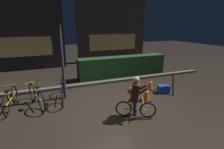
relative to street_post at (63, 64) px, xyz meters
The scene contains 14 objects.
ground_plane 2.29m from the street_post, 39.75° to the right, with size 40.00×40.00×0.00m, color #2D261E.
sidewalk_curb 2.16m from the street_post, 34.73° to the left, with size 12.00×0.24×0.12m, color #56544F.
hedge_row 3.84m from the street_post, 30.37° to the left, with size 4.80×0.70×1.04m, color #214723.
storefront_left 5.72m from the street_post, 110.95° to the left, with size 5.33×0.54×4.15m.
storefront_right 7.42m from the street_post, 54.79° to the left, with size 5.21×0.54×4.79m.
street_post is the anchor object (origin of this frame).
parked_bike_leftmost 1.99m from the street_post, behind, with size 0.46×1.57×0.73m.
parked_bike_left_mid 1.38m from the street_post, 161.48° to the right, with size 0.60×1.62×0.78m.
parked_bike_center_left 0.97m from the street_post, 119.17° to the right, with size 0.46×1.72×0.79m.
traffic_cone_near 3.16m from the street_post, 25.86° to the right, with size 0.36×0.36×0.58m.
traffic_cone_far 3.62m from the street_post, ahead, with size 0.36×0.36×0.55m.
blue_crate 4.03m from the street_post, 13.49° to the right, with size 0.44×0.32×0.30m, color #193DB7.
cyclist 2.84m from the street_post, 50.09° to the right, with size 1.07×0.67×1.25m.
closed_umbrella 4.26m from the street_post, 16.07° to the right, with size 0.05×0.05×0.85m, color black.
Camera 1 is at (-1.92, -4.79, 2.59)m, focal length 26.71 mm.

